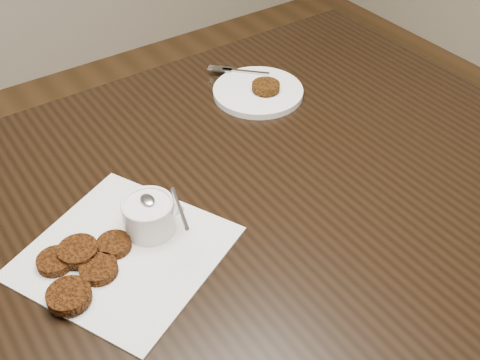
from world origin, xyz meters
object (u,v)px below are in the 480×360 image
at_px(sauce_ramekin, 147,202).
at_px(table, 207,338).
at_px(napkin, 125,252).
at_px(plate_with_patty, 258,89).

bearing_deg(sauce_ramekin, table, -1.89).
xyz_separation_m(napkin, sauce_ramekin, (0.06, 0.02, 0.06)).
bearing_deg(plate_with_patty, table, -141.44).
xyz_separation_m(napkin, plate_with_patty, (0.44, 0.25, 0.01)).
distance_m(table, plate_with_patty, 0.54).
height_order(napkin, sauce_ramekin, sauce_ramekin).
xyz_separation_m(table, napkin, (-0.15, -0.02, 0.38)).
bearing_deg(table, plate_with_patty, 38.56).
bearing_deg(napkin, plate_with_patty, 29.77).
xyz_separation_m(table, plate_with_patty, (0.29, 0.23, 0.39)).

